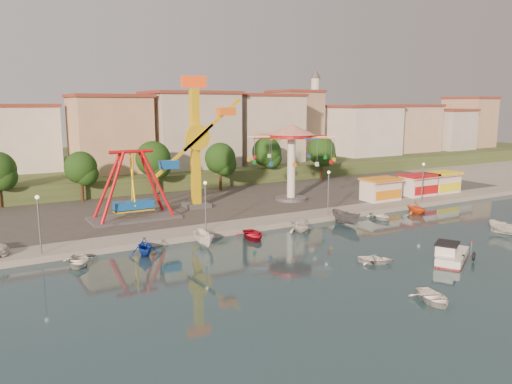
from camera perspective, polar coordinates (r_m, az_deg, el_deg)
ground at (r=46.24m, az=10.25°, el=-7.40°), size 200.00×200.00×0.00m
quay_deck at (r=100.70m, az=-12.99°, el=2.17°), size 200.00×100.00×0.60m
asphalt_pad at (r=70.98m, az=-5.44°, el=-0.62°), size 90.00×28.00×0.01m
hill_terrace at (r=105.31m, az=-13.81°, el=3.14°), size 200.00×60.00×3.00m
pirate_ship_ride at (r=58.73m, az=-13.90°, el=0.62°), size 10.00×5.00×8.00m
kamikaze_tower at (r=63.41m, az=-6.53°, el=5.20°), size 8.00×3.10×16.50m
wave_swinger at (r=68.02m, az=4.09°, el=5.38°), size 11.60×11.60×10.40m
booth_left at (r=70.62m, az=14.07°, el=0.34°), size 5.40×3.78×3.08m
booth_mid at (r=75.82m, az=18.07°, el=0.80°), size 5.40×3.78×3.08m
booth_right at (r=79.50m, az=20.45°, el=1.07°), size 5.40×3.78×3.08m
lamp_post_0 at (r=48.04m, az=-23.52°, el=-3.60°), size 0.14×0.14×5.00m
lamp_post_1 at (r=52.07m, az=-5.78°, el=-1.78°), size 0.14×0.14×5.00m
lamp_post_2 at (r=60.22m, az=8.26°, el=-0.21°), size 0.14×0.14×5.00m
lamp_post_3 at (r=71.09m, az=18.49°, el=0.95°), size 0.14×0.14×5.00m
tree_1 at (r=71.49m, az=-19.40°, el=2.65°), size 4.35×4.35×6.80m
tree_2 at (r=73.42m, az=-11.67°, el=3.76°), size 5.02×5.02×7.85m
tree_3 at (r=75.83m, az=-4.11°, el=3.87°), size 4.68×4.68×7.32m
tree_4 at (r=83.15m, az=1.23°, el=4.58°), size 4.86×4.86×7.60m
tree_5 at (r=87.25m, az=7.50°, el=4.73°), size 4.83×4.83×7.54m
building_1 at (r=85.54m, az=-24.88°, el=4.85°), size 12.33×9.01×8.63m
building_2 at (r=88.12m, az=-16.41°, el=6.35°), size 11.95×9.28×11.23m
building_3 at (r=89.44m, az=-7.23°, el=6.08°), size 12.59×10.50×9.20m
building_4 at (r=98.35m, az=-0.70°, el=6.53°), size 10.75×9.23×9.24m
building_5 at (r=103.87m, az=6.28°, el=7.21°), size 12.77×10.96×11.21m
building_6 at (r=110.00m, az=11.79°, el=7.52°), size 8.23×8.98×12.36m
building_7 at (r=121.76m, az=14.44°, el=6.80°), size 11.59×10.93×8.76m
building_8 at (r=127.50m, az=21.06°, el=7.44°), size 12.84×9.28×12.58m
building_9 at (r=139.92m, az=23.69°, el=6.76°), size 12.95×9.17×9.21m
minaret at (r=108.85m, az=6.74°, el=9.41°), size 2.80×2.80×18.00m
cabin_motorboat at (r=47.59m, az=21.42°, el=-6.81°), size 5.72×4.54×1.91m
rowboat_a at (r=45.18m, az=13.49°, el=-7.51°), size 3.81×3.70×0.64m
rowboat_b at (r=37.82m, az=19.61°, el=-11.29°), size 3.55×4.19×0.74m
skiff at (r=59.22m, az=26.68°, el=-3.71°), size 1.77×3.93×1.47m
moored_boat_0 at (r=45.99m, az=-19.68°, el=-7.45°), size 3.32×4.12×0.76m
moored_boat_1 at (r=47.12m, az=-12.63°, el=-6.07°), size 3.45×3.78×1.70m
moored_boat_2 at (r=49.13m, az=-5.96°, el=-5.33°), size 1.81×3.99×1.50m
moored_boat_3 at (r=51.57m, az=-0.38°, el=-4.92°), size 3.57×4.43×0.81m
moored_boat_4 at (r=54.46m, az=4.97°, el=-3.67°), size 2.92×3.34×1.69m
moored_boat_5 at (r=58.36m, az=10.27°, el=-2.89°), size 1.89×4.32×1.63m
moored_boat_6 at (r=61.97m, az=14.07°, el=-2.70°), size 3.01×3.86×0.73m
moored_boat_7 at (r=66.12m, az=17.86°, el=-1.71°), size 2.67×3.07×1.59m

